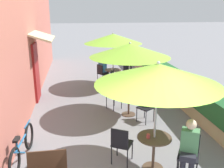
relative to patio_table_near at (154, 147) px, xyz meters
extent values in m
cube|color=#C66B5B|center=(-3.12, 5.49, 1.58)|extent=(0.24, 14.03, 4.20)
cube|color=maroon|center=(-2.96, 4.79, 0.53)|extent=(0.08, 0.96, 2.10)
cube|color=beige|center=(-2.65, 4.79, 1.83)|extent=(0.78, 1.80, 0.30)
cube|color=tan|center=(2.18, 5.39, -0.29)|extent=(0.44, 13.03, 0.45)
cube|color=#235B2D|center=(2.18, 5.39, 0.21)|extent=(0.60, 12.38, 0.56)
cylinder|color=brown|center=(0.00, 0.00, -0.50)|extent=(0.44, 0.44, 0.02)
cylinder|color=brown|center=(0.00, 0.00, -0.14)|extent=(0.06, 0.06, 0.73)
cylinder|color=brown|center=(0.00, 0.00, 0.22)|extent=(0.71, 0.71, 0.02)
cylinder|color=#B7B7BC|center=(0.00, 0.00, 0.60)|extent=(0.04, 0.04, 2.23)
cone|color=#8CD138|center=(0.00, 0.00, 1.57)|extent=(2.43, 2.43, 0.40)
sphere|color=#B7B7BC|center=(0.00, 0.00, 1.78)|extent=(0.07, 0.07, 0.07)
cube|color=black|center=(0.60, -0.34, -0.07)|extent=(0.55, 0.55, 0.04)
cube|color=black|center=(0.69, -0.18, 0.14)|extent=(0.35, 0.21, 0.42)
cylinder|color=black|center=(0.54, -0.10, -0.29)|extent=(0.02, 0.02, 0.45)
cylinder|color=black|center=(0.85, -0.28, -0.29)|extent=(0.02, 0.02, 0.45)
cube|color=#23232D|center=(0.56, -0.42, 0.01)|extent=(0.44, 0.46, 0.12)
cube|color=#4C8456|center=(0.61, -0.33, 0.26)|extent=(0.40, 0.36, 0.50)
sphere|color=beige|center=(0.60, -0.34, 0.63)|extent=(0.20, 0.20, 0.20)
cube|color=black|center=(-0.60, 0.34, -0.07)|extent=(0.55, 0.55, 0.04)
cube|color=black|center=(-0.69, 0.18, 0.14)|extent=(0.35, 0.21, 0.42)
cylinder|color=black|center=(-0.36, 0.41, -0.29)|extent=(0.02, 0.02, 0.45)
cylinder|color=black|center=(-0.67, 0.59, -0.29)|extent=(0.02, 0.02, 0.45)
cylinder|color=black|center=(-0.54, 0.10, -0.29)|extent=(0.02, 0.02, 0.45)
cylinder|color=black|center=(-0.85, 0.28, -0.29)|extent=(0.02, 0.02, 0.45)
cylinder|color=#B73D3D|center=(-0.14, -0.03, 0.28)|extent=(0.07, 0.07, 0.09)
cylinder|color=brown|center=(0.09, 2.85, -0.50)|extent=(0.44, 0.44, 0.02)
cylinder|color=brown|center=(0.09, 2.85, -0.14)|extent=(0.06, 0.06, 0.73)
cylinder|color=brown|center=(0.09, 2.85, 0.22)|extent=(0.71, 0.71, 0.02)
cylinder|color=#B7B7BC|center=(0.09, 2.85, 0.60)|extent=(0.04, 0.04, 2.23)
cone|color=#8CD138|center=(0.09, 2.85, 1.57)|extent=(2.43, 2.43, 0.40)
sphere|color=#B7B7BC|center=(0.09, 2.85, 1.78)|extent=(0.07, 0.07, 0.07)
cube|color=black|center=(-0.29, 3.43, -0.07)|extent=(0.55, 0.55, 0.04)
cube|color=black|center=(-0.44, 3.33, 0.14)|extent=(0.23, 0.33, 0.42)
cylinder|color=black|center=(-0.04, 3.38, -0.29)|extent=(0.02, 0.02, 0.45)
cylinder|color=black|center=(-0.24, 3.68, -0.29)|extent=(0.02, 0.02, 0.45)
cylinder|color=black|center=(-0.34, 3.18, -0.29)|extent=(0.02, 0.02, 0.45)
cylinder|color=black|center=(-0.54, 3.48, -0.29)|extent=(0.02, 0.02, 0.45)
cube|color=black|center=(0.48, 2.28, -0.07)|extent=(0.55, 0.55, 0.04)
cube|color=black|center=(0.63, 2.38, 0.14)|extent=(0.23, 0.33, 0.42)
cylinder|color=black|center=(0.23, 2.33, -0.29)|extent=(0.02, 0.02, 0.45)
cylinder|color=black|center=(0.43, 2.03, -0.29)|extent=(0.02, 0.02, 0.45)
cylinder|color=black|center=(0.53, 2.52, -0.29)|extent=(0.02, 0.02, 0.45)
cylinder|color=black|center=(0.73, 2.22, -0.29)|extent=(0.02, 0.02, 0.45)
cylinder|color=brown|center=(0.08, 5.98, -0.50)|extent=(0.44, 0.44, 0.02)
cylinder|color=brown|center=(0.08, 5.98, -0.14)|extent=(0.06, 0.06, 0.73)
cylinder|color=brown|center=(0.08, 5.98, 0.22)|extent=(0.71, 0.71, 0.02)
cylinder|color=#B7B7BC|center=(0.08, 5.98, 0.60)|extent=(0.04, 0.04, 2.23)
cone|color=#8CD138|center=(0.08, 5.98, 1.57)|extent=(2.43, 2.43, 0.40)
sphere|color=#B7B7BC|center=(0.08, 5.98, 1.78)|extent=(0.07, 0.07, 0.07)
cube|color=black|center=(-0.24, 5.36, -0.07)|extent=(0.54, 0.54, 0.04)
cube|color=black|center=(-0.08, 5.28, 0.14)|extent=(0.20, 0.35, 0.42)
cylinder|color=black|center=(-0.32, 5.61, -0.29)|extent=(0.02, 0.02, 0.45)
cylinder|color=black|center=(-0.48, 5.29, -0.29)|extent=(0.02, 0.02, 0.45)
cylinder|color=black|center=(0.00, 5.44, -0.29)|extent=(0.02, 0.02, 0.45)
cylinder|color=black|center=(-0.16, 5.12, -0.29)|extent=(0.02, 0.02, 0.45)
cube|color=black|center=(0.77, 6.01, -0.07)|extent=(0.42, 0.42, 0.04)
cube|color=black|center=(0.76, 6.19, 0.14)|extent=(0.38, 0.05, 0.42)
cylinder|color=black|center=(0.60, 5.82, -0.29)|extent=(0.02, 0.02, 0.45)
cylinder|color=black|center=(0.96, 5.84, -0.29)|extent=(0.02, 0.02, 0.45)
cylinder|color=black|center=(0.58, 6.18, -0.29)|extent=(0.02, 0.02, 0.45)
cylinder|color=black|center=(0.94, 6.20, -0.29)|extent=(0.02, 0.02, 0.45)
cube|color=black|center=(-0.29, 6.56, -0.07)|extent=(0.55, 0.55, 0.04)
cube|color=black|center=(-0.45, 6.46, 0.14)|extent=(0.23, 0.34, 0.42)
cylinder|color=black|center=(-0.04, 6.51, -0.29)|extent=(0.02, 0.02, 0.45)
cylinder|color=black|center=(-0.24, 6.81, -0.29)|extent=(0.02, 0.02, 0.45)
cylinder|color=black|center=(-0.35, 6.31, -0.29)|extent=(0.02, 0.02, 0.45)
cylinder|color=black|center=(-0.54, 6.62, -0.29)|extent=(0.02, 0.02, 0.45)
cylinder|color=#23232D|center=(-0.10, 6.59, -0.28)|extent=(0.11, 0.11, 0.47)
cylinder|color=#23232D|center=(-0.18, 6.73, -0.28)|extent=(0.11, 0.11, 0.47)
cube|color=#23232D|center=(-0.22, 6.61, 0.01)|extent=(0.46, 0.45, 0.12)
cube|color=teal|center=(-0.31, 6.55, 0.26)|extent=(0.37, 0.40, 0.50)
sphere|color=beige|center=(-0.29, 6.56, 0.63)|extent=(0.20, 0.20, 0.20)
cylinder|color=white|center=(0.02, 5.83, 0.28)|extent=(0.07, 0.07, 0.09)
torus|color=black|center=(-2.72, 1.24, -0.19)|extent=(0.12, 0.65, 0.65)
torus|color=black|center=(-2.82, 0.14, -0.19)|extent=(0.12, 0.65, 0.65)
cylinder|color=#236BA8|center=(-2.77, 0.69, -0.02)|extent=(0.12, 0.87, 0.04)
cylinder|color=#236BA8|center=(-2.79, 0.50, -0.18)|extent=(0.10, 0.64, 0.42)
cylinder|color=#236BA8|center=(-2.80, 0.38, 0.08)|extent=(0.04, 0.04, 0.23)
cube|color=black|center=(-2.80, 0.38, 0.19)|extent=(0.12, 0.23, 0.05)
cylinder|color=#236BA8|center=(-2.72, 1.20, 0.15)|extent=(0.07, 0.46, 0.03)
camera|label=1|loc=(-1.55, -4.39, 2.74)|focal=40.00mm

